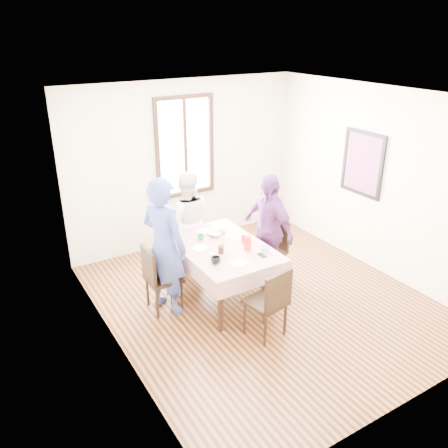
{
  "coord_description": "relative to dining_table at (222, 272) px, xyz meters",
  "views": [
    {
      "loc": [
        -3.22,
        -4.29,
        3.44
      ],
      "look_at": [
        -0.42,
        0.32,
        1.1
      ],
      "focal_mm": 36.87,
      "sensor_mm": 36.0,
      "label": 1
    }
  ],
  "objects": [
    {
      "name": "right_wall",
      "position": [
        2.42,
        -0.37,
        0.98
      ],
      "size": [
        0.0,
        4.5,
        4.5
      ],
      "primitive_type": "plane",
      "rotation": [
        1.57,
        0.0,
        -1.57
      ],
      "color": "beige",
      "rests_on": "ground"
    },
    {
      "name": "plate_near",
      "position": [
        -0.08,
        -0.52,
        0.39
      ],
      "size": [
        0.2,
        0.2,
        0.01
      ],
      "primitive_type": "cylinder",
      "color": "white",
      "rests_on": "tablecloth"
    },
    {
      "name": "serving_bowl",
      "position": [
        0.1,
        0.34,
        0.41
      ],
      "size": [
        0.26,
        0.26,
        0.05
      ],
      "primitive_type": "imported",
      "rotation": [
        0.0,
        0.0,
        0.25
      ],
      "color": "white",
      "rests_on": "tablecloth"
    },
    {
      "name": "butter_tub",
      "position": [
        0.39,
        -0.43,
        0.41
      ],
      "size": [
        0.11,
        0.11,
        0.05
      ],
      "primitive_type": "cylinder",
      "color": "white",
      "rests_on": "tablecloth"
    },
    {
      "name": "person_far",
      "position": [
        -0.0,
        0.98,
        0.39
      ],
      "size": [
        0.9,
        0.81,
        1.52
      ],
      "primitive_type": "imported",
      "rotation": [
        0.0,
        0.0,
        2.77
      ],
      "color": "white",
      "rests_on": "ground"
    },
    {
      "name": "plate_far",
      "position": [
        0.01,
        0.55,
        0.39
      ],
      "size": [
        0.2,
        0.2,
        0.01
      ],
      "primitive_type": "cylinder",
      "color": "white",
      "rests_on": "tablecloth"
    },
    {
      "name": "flower_vase",
      "position": [
        0.03,
        0.05,
        0.45
      ],
      "size": [
        0.06,
        0.06,
        0.12
      ],
      "primitive_type": "cylinder",
      "color": "silver",
      "rests_on": "tablecloth"
    },
    {
      "name": "mug_green",
      "position": [
        -0.14,
        0.32,
        0.42
      ],
      "size": [
        0.1,
        0.1,
        0.07
      ],
      "primitive_type": "imported",
      "rotation": [
        0.0,
        0.0,
        -0.07
      ],
      "color": "#0C7226",
      "rests_on": "tablecloth"
    },
    {
      "name": "back_wall",
      "position": [
        0.42,
        1.88,
        0.98
      ],
      "size": [
        4.0,
        0.0,
        4.0
      ],
      "primitive_type": "plane",
      "rotation": [
        1.57,
        0.0,
        0.0
      ],
      "color": "beige",
      "rests_on": "ground"
    },
    {
      "name": "chair_right",
      "position": [
        0.8,
        0.05,
        0.08
      ],
      "size": [
        0.48,
        0.48,
        0.91
      ],
      "primitive_type": "cube",
      "rotation": [
        0.0,
        0.0,
        1.73
      ],
      "color": "black",
      "rests_on": "ground"
    },
    {
      "name": "jam_jar",
      "position": [
        -0.12,
        -0.17,
        0.44
      ],
      "size": [
        0.07,
        0.07,
        0.1
      ],
      "primitive_type": "cylinder",
      "color": "black",
      "rests_on": "tablecloth"
    },
    {
      "name": "smartphone",
      "position": [
        0.29,
        -0.49,
        0.39
      ],
      "size": [
        0.07,
        0.14,
        0.01
      ],
      "primitive_type": "cube",
      "color": "black",
      "rests_on": "tablecloth"
    },
    {
      "name": "butter_lid",
      "position": [
        0.39,
        -0.43,
        0.45
      ],
      "size": [
        0.12,
        0.12,
        0.01
      ],
      "primitive_type": "cylinder",
      "color": "blue",
      "rests_on": "butter_tub"
    },
    {
      "name": "juice_carton",
      "position": [
        0.22,
        -0.28,
        0.49
      ],
      "size": [
        0.06,
        0.06,
        0.2
      ],
      "primitive_type": "cube",
      "color": "red",
      "rests_on": "tablecloth"
    },
    {
      "name": "window_pane",
      "position": [
        0.42,
        1.87,
        1.27
      ],
      "size": [
        0.9,
        0.02,
        1.5
      ],
      "primitive_type": "cube",
      "color": "white",
      "rests_on": "back_wall"
    },
    {
      "name": "mug_black",
      "position": [
        -0.31,
        -0.37,
        0.43
      ],
      "size": [
        0.15,
        0.15,
        0.09
      ],
      "primitive_type": "imported",
      "rotation": [
        0.0,
        0.0,
        -0.41
      ],
      "color": "black",
      "rests_on": "tablecloth"
    },
    {
      "name": "plate_right",
      "position": [
        0.31,
        0.12,
        0.39
      ],
      "size": [
        0.2,
        0.2,
        0.01
      ],
      "primitive_type": "cylinder",
      "color": "white",
      "rests_on": "tablecloth"
    },
    {
      "name": "flower_bunch",
      "position": [
        0.03,
        0.05,
        0.56
      ],
      "size": [
        0.09,
        0.09,
        0.1
      ],
      "primitive_type": null,
      "color": "yellow",
      "rests_on": "flower_vase"
    },
    {
      "name": "person_left",
      "position": [
        -0.78,
        0.14,
        0.53
      ],
      "size": [
        0.66,
        0.78,
        1.81
      ],
      "primitive_type": "imported",
      "rotation": [
        0.0,
        0.0,
        1.99
      ],
      "color": "#37448E",
      "rests_on": "ground"
    },
    {
      "name": "chair_far",
      "position": [
        -0.0,
        0.99,
        0.08
      ],
      "size": [
        0.45,
        0.45,
        0.91
      ],
      "primitive_type": "cube",
      "rotation": [
        0.0,
        0.0,
        3.07
      ],
      "color": "black",
      "rests_on": "ground"
    },
    {
      "name": "chair_left",
      "position": [
        -0.8,
        0.14,
        0.08
      ],
      "size": [
        0.43,
        0.43,
        0.91
      ],
      "primitive_type": "cube",
      "rotation": [
        0.0,
        0.0,
        -1.59
      ],
      "color": "black",
      "rests_on": "ground"
    },
    {
      "name": "dining_table",
      "position": [
        0.0,
        0.0,
        0.0
      ],
      "size": [
        0.96,
        1.45,
        0.75
      ],
      "primitive_type": "cube",
      "color": "black",
      "rests_on": "ground"
    },
    {
      "name": "window_frame",
      "position": [
        0.42,
        1.86,
        1.27
      ],
      "size": [
        1.02,
        0.06,
        1.62
      ],
      "primitive_type": "cube",
      "color": "black",
      "rests_on": "back_wall"
    },
    {
      "name": "tablecloth",
      "position": [
        -0.0,
        0.0,
        0.38
      ],
      "size": [
        1.08,
        1.57,
        0.01
      ],
      "primitive_type": "cube",
      "color": "#5D0311",
      "rests_on": "dining_table"
    },
    {
      "name": "drinking_glass",
      "position": [
        -0.3,
        -0.26,
        0.43
      ],
      "size": [
        0.06,
        0.06,
        0.09
      ],
      "primitive_type": "cylinder",
      "color": "silver",
      "rests_on": "tablecloth"
    },
    {
      "name": "chair_near",
      "position": [
        -0.0,
        -0.99,
        0.08
      ],
      "size": [
        0.49,
        0.49,
        0.91
      ],
      "primitive_type": "cube",
      "rotation": [
        0.0,
        0.0,
        0.17
      ],
      "color": "black",
      "rests_on": "ground"
    },
    {
      "name": "ground",
      "position": [
        0.42,
        -0.37,
        -0.38
      ],
      "size": [
        4.5,
        4.5,
        0.0
      ],
      "primitive_type": "plane",
      "color": "black",
      "rests_on": "ground"
    },
    {
      "name": "person_right",
      "position": [
        0.78,
        0.05,
        0.43
      ],
      "size": [
        0.48,
        0.98,
        1.62
      ],
      "primitive_type": "imported",
      "rotation": [
        0.0,
        0.0,
        -1.48
      ],
      "color": "#5F2D6B",
      "rests_on": "ground"
    },
    {
      "name": "art_poster",
      "position": [
        2.4,
        -0.07,
        1.18
      ],
      "size": [
        0.04,
        0.76,
        0.96
      ],
      "primitive_type": "cube",
      "color": "red",
      "rests_on": "right_wall"
    },
    {
      "name": "mug_flag",
      "position": [
        0.31,
        -0.07,
        0.44
      ],
      "size": [
        0.13,
        0.13,
        0.1
      ],
      "primitive_type": "imported",
      "rotation": [
        0.0,
        0.0,
        0.3
      ],
      "color": "red",
      "rests_on": "tablecloth"
    },
    {
      "name": "plate_left",
      "position": [
        -0.29,
        0.08,
        0.39
      ],
      "size": [
        0.2,
        0.2,
        0.01
      ],
      "primitive_type": "cylinder",
      "color": "white",
      "rests_on": "tablecloth"
    }
  ]
}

